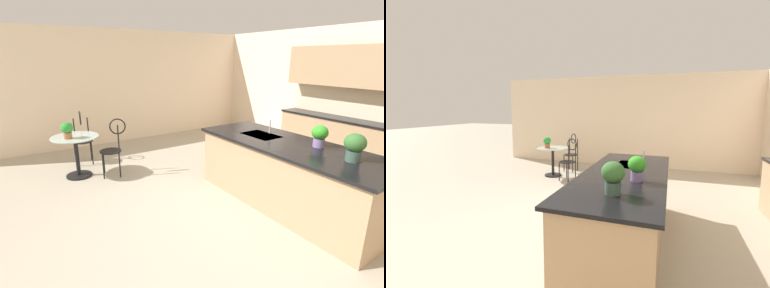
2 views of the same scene
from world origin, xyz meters
The scene contains 10 objects.
ground_plane centered at (0.00, 0.00, 0.00)m, with size 40.00×40.00×0.00m, color #B2A893.
wall_left_window centered at (-4.26, 0.00, 1.35)m, with size 0.12×7.80×2.70m, color beige.
kitchen_island centered at (0.30, 0.85, 0.46)m, with size 2.80×1.06×0.92m.
bistro_table centered at (-2.39, -1.46, 0.45)m, with size 0.80×0.80×0.74m.
chair_near_window centered at (-3.08, -1.20, 0.57)m, with size 0.51×0.43×1.04m.
chair_by_island centered at (-2.09, -0.88, 0.57)m, with size 0.48×0.52×1.04m.
sink_faucet centered at (-0.25, 1.03, 1.03)m, with size 0.02×0.02×0.22m, color #B2B5BA.
potted_plant_on_table centered at (-2.31, -1.58, 0.90)m, with size 0.20×0.20×0.28m.
potted_plant_counter_near centered at (0.60, 1.04, 1.09)m, with size 0.21×0.21×0.29m.
potted_plant_counter_far centered at (1.15, 0.88, 1.11)m, with size 0.23×0.23×0.33m.
Camera 2 is at (3.56, 1.39, 1.76)m, focal length 24.09 mm.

